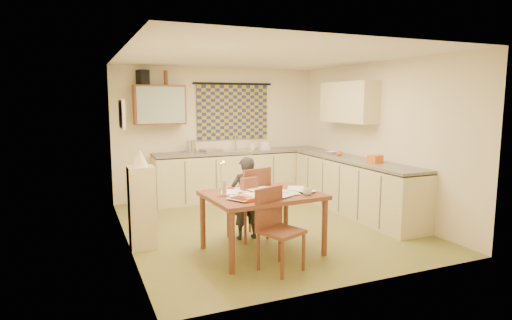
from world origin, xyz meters
name	(u,v)px	position (x,y,z in m)	size (l,w,h in m)	color
floor	(265,227)	(0.00, 0.00, -0.01)	(4.00, 4.50, 0.02)	olive
ceiling	(266,56)	(0.00, 0.00, 2.51)	(4.00, 4.50, 0.02)	white
wall_back	(218,133)	(0.00, 2.26, 1.25)	(4.00, 0.02, 2.50)	#F3E8C4
wall_front	(359,165)	(0.00, -2.26, 1.25)	(4.00, 0.02, 2.50)	#F3E8C4
wall_left	(123,150)	(-2.01, 0.00, 1.25)	(0.02, 4.50, 2.50)	#F3E8C4
wall_right	(376,139)	(2.01, 0.00, 1.25)	(0.02, 4.50, 2.50)	#F3E8C4
window_blind	(233,112)	(0.30, 2.22, 1.65)	(1.45, 0.03, 1.05)	navy
curtain_rod	(233,84)	(0.30, 2.20, 2.20)	(0.04, 0.04, 1.60)	black
wall_cabinet	(159,105)	(-1.15, 2.08, 1.80)	(0.90, 0.34, 0.70)	brown
wall_cabinet_glass	(161,105)	(-1.15, 1.91, 1.80)	(0.84, 0.02, 0.64)	#99B2A5
upper_cabinet_right	(349,102)	(1.83, 0.55, 1.85)	(0.34, 1.30, 0.70)	beige
framed_print	(122,114)	(-1.97, 0.40, 1.70)	(0.04, 0.50, 0.40)	white
print_canvas	(124,114)	(-1.95, 0.40, 1.70)	(0.01, 0.42, 0.32)	beige
counter_back	(240,174)	(0.34, 1.95, 0.45)	(3.30, 0.62, 0.92)	beige
counter_right	(354,186)	(1.70, 0.13, 0.45)	(0.62, 2.95, 0.92)	beige
stove	(389,198)	(1.70, -0.74, 0.44)	(0.57, 0.57, 0.88)	white
sink	(237,153)	(0.29, 1.95, 0.88)	(0.55, 0.45, 0.10)	silver
tap	(235,143)	(0.32, 2.13, 1.06)	(0.03, 0.03, 0.28)	silver
dish_rack	(211,150)	(-0.24, 1.95, 0.95)	(0.35, 0.30, 0.06)	silver
kettle	(191,147)	(-0.62, 1.95, 1.04)	(0.18, 0.18, 0.24)	silver
mixing_bowl	(265,145)	(0.87, 1.95, 1.00)	(0.24, 0.24, 0.16)	white
soap_bottle	(252,145)	(0.62, 2.00, 1.00)	(0.10, 0.10, 0.17)	white
bowl	(332,152)	(1.70, 0.85, 0.94)	(0.20, 0.20, 0.05)	white
orange_bag	(375,159)	(1.70, -0.38, 0.98)	(0.22, 0.16, 0.12)	orange
fruit_orange	(339,153)	(1.65, 0.52, 0.97)	(0.10, 0.10, 0.10)	orange
speaker	(143,77)	(-1.43, 2.08, 2.28)	(0.16, 0.20, 0.26)	black
bottle_green	(148,78)	(-1.33, 2.08, 2.28)	(0.07, 0.07, 0.26)	#195926
bottle_brown	(166,78)	(-1.02, 2.08, 2.28)	(0.07, 0.07, 0.26)	brown
dining_table	(262,222)	(-0.48, -0.99, 0.38)	(1.43, 1.13, 0.75)	brown
chair_far	(249,216)	(-0.44, -0.43, 0.31)	(0.56, 0.56, 1.00)	brown
chair_near	(280,245)	(-0.54, -1.59, 0.29)	(0.54, 0.54, 0.92)	brown
person	(246,198)	(-0.48, -0.43, 0.57)	(0.42, 0.28, 1.14)	black
shelf_stand	(142,208)	(-1.84, -0.27, 0.53)	(0.32, 0.30, 1.06)	beige
lampshade	(140,158)	(-1.84, -0.27, 1.17)	(0.20, 0.20, 0.22)	white
letter_rack	(249,184)	(-0.56, -0.74, 0.83)	(0.22, 0.10, 0.16)	brown
mug	(307,191)	(-0.03, -1.29, 0.80)	(0.13, 0.13, 0.09)	white
magazine	(235,200)	(-0.94, -1.26, 0.76)	(0.27, 0.30, 0.02)	maroon
book	(237,198)	(-0.87, -1.13, 0.76)	(0.20, 0.25, 0.02)	orange
orange_box	(250,200)	(-0.79, -1.33, 0.77)	(0.12, 0.08, 0.04)	orange
eyeglasses	(286,195)	(-0.29, -1.25, 0.76)	(0.13, 0.04, 0.02)	black
candle_holder	(224,189)	(-0.98, -0.98, 0.84)	(0.06, 0.06, 0.18)	silver
candle	(221,172)	(-1.01, -0.95, 1.04)	(0.02, 0.02, 0.22)	white
candle_flame	(223,162)	(-0.97, -0.95, 1.16)	(0.02, 0.02, 0.02)	#FFCC66
papers	(265,192)	(-0.46, -1.00, 0.76)	(1.19, 0.85, 0.03)	white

